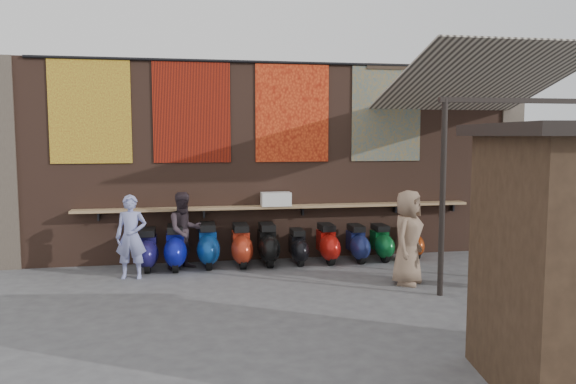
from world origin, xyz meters
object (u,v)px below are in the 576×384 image
Objects in this scene: scooter_stool_0 at (148,250)px; scooter_stool_5 at (298,247)px; scooter_stool_6 at (327,244)px; shelf_box at (276,199)px; scooter_stool_9 at (411,242)px; scooter_stool_2 at (208,245)px; scooter_stool_8 at (381,243)px; scooter_stool_1 at (175,248)px; scooter_stool_4 at (268,244)px; shopper_navy at (513,240)px; shopper_tan at (408,237)px; diner_left at (131,237)px; diner_right at (185,231)px; scooter_stool_7 at (357,243)px; shopper_grey at (543,246)px; scooter_stool_3 at (241,245)px.

scooter_stool_5 is (2.88, -0.03, -0.05)m from scooter_stool_0.
scooter_stool_0 reaches higher than scooter_stool_6.
shelf_box reaches higher than scooter_stool_9.
scooter_stool_2 is 3.50m from scooter_stool_8.
scooter_stool_4 is (1.78, 0.06, -0.01)m from scooter_stool_1.
scooter_stool_8 is at bearing -79.81° from shopper_navy.
scooter_stool_8 is (3.50, -0.04, -0.06)m from scooter_stool_2.
shopper_tan is (0.94, -1.82, 0.42)m from scooter_stool_6.
shopper_navy is (6.23, -1.89, 0.08)m from diner_left.
shopper_tan is at bearing -49.96° from diner_right.
scooter_stool_5 is 1.22m from scooter_stool_7.
shelf_box reaches higher than scooter_stool_8.
scooter_stool_6 is at bearing -23.82° from diner_right.
shopper_navy is 1.09× the size of shopper_grey.
scooter_stool_6 is 0.53× the size of shopper_grey.
shopper_navy is at bearing -61.20° from scooter_stool_8.
scooter_stool_5 is at bearing -177.79° from scooter_stool_9.
shopper_grey is at bearing -38.12° from scooter_stool_5.
scooter_stool_5 is at bearing -2.84° from scooter_stool_2.
scooter_stool_6 is 0.55× the size of diner_right.
shopper_navy is at bearing -9.92° from diner_left.
shopper_tan is at bearing -62.74° from scooter_stool_6.
scooter_stool_1 is 0.99m from diner_left.
shopper_grey is at bearing -23.41° from scooter_stool_0.
scooter_stool_8 is 1.91m from shopper_tan.
shopper_tan reaches higher than scooter_stool_4.
scooter_stool_5 is at bearing -0.59° from scooter_stool_0.
scooter_stool_0 is 0.55× the size of diner_left.
scooter_stool_6 is at bearing 178.93° from scooter_stool_7.
scooter_stool_9 is at bearing 1.06° from scooter_stool_1.
scooter_stool_5 is at bearing 81.55° from shopper_tan.
scooter_stool_4 is 2.87m from shopper_tan.
shopper_tan reaches higher than scooter_stool_3.
diner_left is 1.01× the size of diner_right.
shopper_grey is at bearing -43.66° from scooter_stool_6.
scooter_stool_1 is 1.78m from scooter_stool_4.
scooter_stool_3 is at bearing 179.16° from scooter_stool_6.
diner_right is at bearing -177.82° from scooter_stool_3.
scooter_stool_2 is (-1.38, -0.26, -0.84)m from shelf_box.
shopper_tan is at bearing -114.39° from scooter_stool_9.
diner_left is at bearing -35.46° from shopper_navy.
diner_left reaches higher than scooter_stool_6.
diner_right is at bearing -1.78° from scooter_stool_1.
scooter_stool_4 is 4.93m from shopper_grey.
scooter_stool_2 is 0.59× the size of diner_left.
scooter_stool_4 is at bearing 177.56° from scooter_stool_6.
scooter_stool_7 reaches higher than scooter_stool_5.
scooter_stool_7 is at bearing -70.90° from shopper_navy.
scooter_stool_4 is 1.12× the size of scooter_stool_8.
shopper_tan is at bearing -96.18° from scooter_stool_8.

